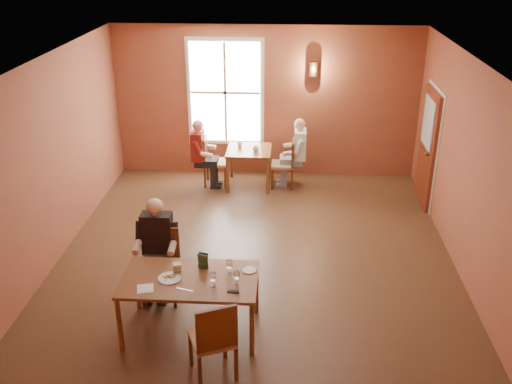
# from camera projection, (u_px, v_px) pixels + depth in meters

# --- Properties ---
(ground) EXTENTS (6.00, 7.00, 0.01)m
(ground) POSITION_uv_depth(u_px,v_px,m) (255.00, 260.00, 8.70)
(ground) COLOR brown
(ground) RESTS_ON ground
(wall_back) EXTENTS (6.00, 0.04, 3.00)m
(wall_back) POSITION_uv_depth(u_px,v_px,m) (266.00, 102.00, 11.26)
(wall_back) COLOR brown
(wall_back) RESTS_ON ground
(wall_front) EXTENTS (6.00, 0.04, 3.00)m
(wall_front) POSITION_uv_depth(u_px,v_px,m) (230.00, 322.00, 4.90)
(wall_front) COLOR brown
(wall_front) RESTS_ON ground
(wall_left) EXTENTS (0.04, 7.00, 3.00)m
(wall_left) POSITION_uv_depth(u_px,v_px,m) (49.00, 164.00, 8.25)
(wall_left) COLOR brown
(wall_left) RESTS_ON ground
(wall_right) EXTENTS (0.04, 7.00, 3.00)m
(wall_right) POSITION_uv_depth(u_px,v_px,m) (470.00, 174.00, 7.92)
(wall_right) COLOR brown
(wall_right) RESTS_ON ground
(ceiling) EXTENTS (6.00, 7.00, 0.04)m
(ceiling) POSITION_uv_depth(u_px,v_px,m) (255.00, 63.00, 7.46)
(ceiling) COLOR white
(ceiling) RESTS_ON wall_back
(window) EXTENTS (1.36, 0.10, 1.96)m
(window) POSITION_uv_depth(u_px,v_px,m) (225.00, 93.00, 11.18)
(window) COLOR white
(window) RESTS_ON wall_back
(door) EXTENTS (0.12, 1.04, 2.10)m
(door) POSITION_uv_depth(u_px,v_px,m) (427.00, 148.00, 10.20)
(door) COLOR maroon
(door) RESTS_ON ground
(wall_sconce) EXTENTS (0.16, 0.16, 0.28)m
(wall_sconce) POSITION_uv_depth(u_px,v_px,m) (313.00, 69.00, 10.83)
(wall_sconce) COLOR brown
(wall_sconce) RESTS_ON wall_back
(main_table) EXTENTS (1.64, 0.92, 0.77)m
(main_table) POSITION_uv_depth(u_px,v_px,m) (191.00, 305.00, 7.01)
(main_table) COLOR brown
(main_table) RESTS_ON ground
(chair_diner_main) EXTENTS (0.44, 0.44, 0.99)m
(chair_diner_main) POSITION_uv_depth(u_px,v_px,m) (162.00, 267.00, 7.58)
(chair_diner_main) COLOR #411E11
(chair_diner_main) RESTS_ON ground
(diner_main) EXTENTS (0.53, 0.53, 1.33)m
(diner_main) POSITION_uv_depth(u_px,v_px,m) (160.00, 257.00, 7.48)
(diner_main) COLOR black
(diner_main) RESTS_ON ground
(chair_empty) EXTENTS (0.60, 0.60, 1.02)m
(chair_empty) POSITION_uv_depth(u_px,v_px,m) (212.00, 337.00, 6.25)
(chair_empty) COLOR brown
(chair_empty) RESTS_ON ground
(plate_food) EXTENTS (0.30, 0.30, 0.04)m
(plate_food) POSITION_uv_depth(u_px,v_px,m) (170.00, 278.00, 6.83)
(plate_food) COLOR white
(plate_food) RESTS_ON main_table
(sandwich) EXTENTS (0.12, 0.11, 0.12)m
(sandwich) POSITION_uv_depth(u_px,v_px,m) (177.00, 269.00, 6.92)
(sandwich) COLOR tan
(sandwich) RESTS_ON main_table
(goblet_a) EXTENTS (0.10, 0.10, 0.20)m
(goblet_a) POSITION_uv_depth(u_px,v_px,m) (229.00, 267.00, 6.90)
(goblet_a) COLOR white
(goblet_a) RESTS_ON main_table
(goblet_b) EXTENTS (0.09, 0.09, 0.19)m
(goblet_b) POSITION_uv_depth(u_px,v_px,m) (237.00, 277.00, 6.70)
(goblet_b) COLOR white
(goblet_b) RESTS_ON main_table
(goblet_c) EXTENTS (0.08, 0.08, 0.19)m
(goblet_c) POSITION_uv_depth(u_px,v_px,m) (213.00, 279.00, 6.66)
(goblet_c) COLOR white
(goblet_c) RESTS_ON main_table
(menu_stand) EXTENTS (0.14, 0.10, 0.21)m
(menu_stand) POSITION_uv_depth(u_px,v_px,m) (203.00, 261.00, 7.02)
(menu_stand) COLOR #27462E
(menu_stand) RESTS_ON main_table
(knife) EXTENTS (0.21, 0.07, 0.00)m
(knife) POSITION_uv_depth(u_px,v_px,m) (185.00, 290.00, 6.63)
(knife) COLOR white
(knife) RESTS_ON main_table
(napkin) EXTENTS (0.23, 0.23, 0.01)m
(napkin) POSITION_uv_depth(u_px,v_px,m) (145.00, 289.00, 6.64)
(napkin) COLOR white
(napkin) RESTS_ON main_table
(side_plate) EXTENTS (0.23, 0.23, 0.01)m
(side_plate) POSITION_uv_depth(u_px,v_px,m) (249.00, 270.00, 7.00)
(side_plate) COLOR white
(side_plate) RESTS_ON main_table
(sunglasses) EXTENTS (0.14, 0.05, 0.02)m
(sunglasses) POSITION_uv_depth(u_px,v_px,m) (233.00, 292.00, 6.58)
(sunglasses) COLOR black
(sunglasses) RESTS_ON main_table
(second_table) EXTENTS (0.85, 0.85, 0.75)m
(second_table) POSITION_uv_depth(u_px,v_px,m) (249.00, 167.00, 11.14)
(second_table) COLOR brown
(second_table) RESTS_ON ground
(chair_diner_white) EXTENTS (0.42, 0.42, 0.95)m
(chair_diner_white) POSITION_uv_depth(u_px,v_px,m) (282.00, 163.00, 11.06)
(chair_diner_white) COLOR brown
(chair_diner_white) RESTS_ON ground
(diner_white) EXTENTS (0.52, 0.52, 1.31)m
(diner_white) POSITION_uv_depth(u_px,v_px,m) (284.00, 155.00, 10.99)
(diner_white) COLOR silver
(diner_white) RESTS_ON ground
(chair_diner_maroon) EXTENTS (0.44, 0.44, 0.98)m
(chair_diner_maroon) POSITION_uv_depth(u_px,v_px,m) (216.00, 161.00, 11.13)
(chair_diner_maroon) COLOR #4A2D19
(chair_diner_maroon) RESTS_ON ground
(diner_maroon) EXTENTS (0.52, 0.52, 1.30)m
(diner_maroon) POSITION_uv_depth(u_px,v_px,m) (214.00, 153.00, 11.06)
(diner_maroon) COLOR maroon
(diner_maroon) RESTS_ON ground
(cup_a) EXTENTS (0.17, 0.17, 0.10)m
(cup_a) POSITION_uv_depth(u_px,v_px,m) (256.00, 149.00, 10.86)
(cup_a) COLOR silver
(cup_a) RESTS_ON second_table
(cup_b) EXTENTS (0.12, 0.12, 0.10)m
(cup_b) POSITION_uv_depth(u_px,v_px,m) (240.00, 145.00, 11.09)
(cup_b) COLOR silver
(cup_b) RESTS_ON second_table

